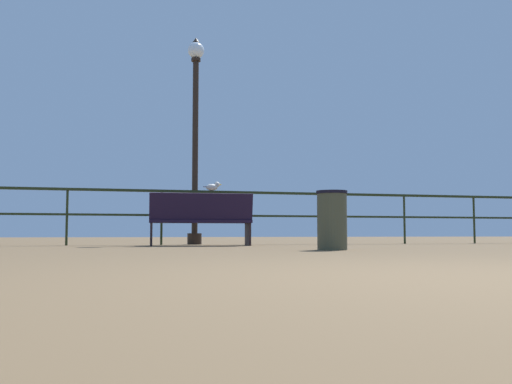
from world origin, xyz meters
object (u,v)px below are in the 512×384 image
object	(u,v)px
seagull_on_rail	(213,187)
trash_bin	(332,220)
bench_near_left	(201,217)
lamppost_center	(195,124)

from	to	relation	value
seagull_on_rail	trash_bin	bearing A→B (deg)	-76.47
bench_near_left	trash_bin	xyz separation A→B (m)	(1.29, -2.87, -0.11)
seagull_on_rail	trash_bin	distance (m)	3.98
lamppost_center	bench_near_left	bearing A→B (deg)	-93.38
lamppost_center	trash_bin	xyz separation A→B (m)	(1.22, -4.13, -2.01)
bench_near_left	seagull_on_rail	bearing A→B (deg)	67.99
lamppost_center	seagull_on_rail	distance (m)	1.36
bench_near_left	trash_bin	size ratio (longest dim) A/B	2.33
lamppost_center	trash_bin	distance (m)	4.76
bench_near_left	seagull_on_rail	distance (m)	1.19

